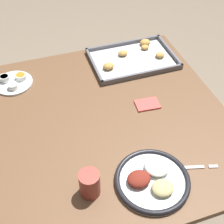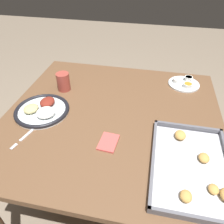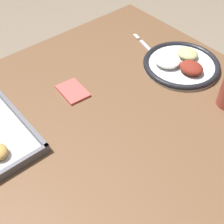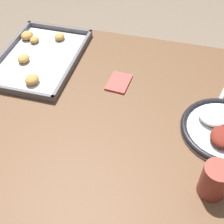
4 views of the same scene
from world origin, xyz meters
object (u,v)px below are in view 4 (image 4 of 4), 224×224
(drinking_cup, at_px, (214,180))
(dinner_plate, at_px, (224,129))
(fork, at_px, (221,97))
(baking_tray, at_px, (39,57))
(napkin, at_px, (119,82))

(drinking_cup, bearing_deg, dinner_plate, -7.83)
(fork, distance_m, baking_tray, 0.71)
(napkin, bearing_deg, drinking_cup, -136.61)
(dinner_plate, bearing_deg, drinking_cup, 172.17)
(drinking_cup, distance_m, napkin, 0.50)
(baking_tray, distance_m, napkin, 0.35)
(drinking_cup, bearing_deg, napkin, 43.39)
(dinner_plate, xyz_separation_m, napkin, (0.14, 0.37, -0.01))
(dinner_plate, distance_m, drinking_cup, 0.23)
(dinner_plate, xyz_separation_m, fork, (0.16, 0.01, -0.01))
(fork, bearing_deg, drinking_cup, -168.34)
(dinner_plate, xyz_separation_m, drinking_cup, (-0.22, 0.03, 0.04))
(dinner_plate, bearing_deg, fork, 3.26)
(baking_tray, height_order, napkin, baking_tray)
(drinking_cup, xyz_separation_m, napkin, (0.36, 0.34, -0.05))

